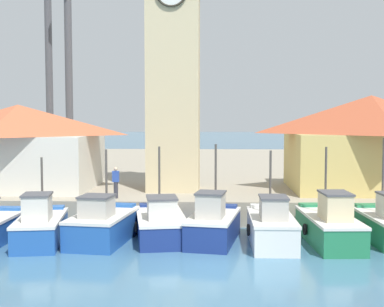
{
  "coord_description": "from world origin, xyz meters",
  "views": [
    {
      "loc": [
        -0.02,
        -18.9,
        5.56
      ],
      "look_at": [
        -1.14,
        9.08,
        3.5
      ],
      "focal_mm": 50.0,
      "sensor_mm": 36.0,
      "label": 1
    }
  ],
  "objects_px": {
    "warehouse_left": "(19,145)",
    "port_crane_near": "(69,73)",
    "fishing_boat_mid_left": "(161,223)",
    "warehouse_right": "(371,142)",
    "fishing_boat_left_inner": "(102,225)",
    "fishing_boat_right_inner": "(329,225)",
    "fishing_boat_left_outer": "(40,226)",
    "clock_tower": "(173,48)",
    "fishing_boat_mid_right": "(271,227)",
    "port_crane_far": "(52,67)",
    "fishing_boat_center": "(213,224)",
    "dock_worker_near_tower": "(116,182)"
  },
  "relations": [
    {
      "from": "fishing_boat_mid_left",
      "to": "dock_worker_near_tower",
      "type": "height_order",
      "value": "fishing_boat_mid_left"
    },
    {
      "from": "fishing_boat_center",
      "to": "dock_worker_near_tower",
      "type": "relative_size",
      "value": 2.8
    },
    {
      "from": "fishing_boat_left_outer",
      "to": "port_crane_far",
      "type": "bearing_deg",
      "value": 105.12
    },
    {
      "from": "port_crane_far",
      "to": "fishing_boat_left_outer",
      "type": "bearing_deg",
      "value": -74.88
    },
    {
      "from": "fishing_boat_left_inner",
      "to": "warehouse_left",
      "type": "xyz_separation_m",
      "value": [
        -6.58,
        8.06,
        2.97
      ]
    },
    {
      "from": "clock_tower",
      "to": "fishing_boat_left_inner",
      "type": "bearing_deg",
      "value": -108.46
    },
    {
      "from": "fishing_boat_center",
      "to": "clock_tower",
      "type": "relative_size",
      "value": 0.27
    },
    {
      "from": "fishing_boat_left_inner",
      "to": "port_crane_near",
      "type": "xyz_separation_m",
      "value": [
        -6.18,
        17.79,
        7.94
      ]
    },
    {
      "from": "fishing_boat_left_outer",
      "to": "dock_worker_near_tower",
      "type": "bearing_deg",
      "value": 62.45
    },
    {
      "from": "fishing_boat_left_inner",
      "to": "fishing_boat_right_inner",
      "type": "xyz_separation_m",
      "value": [
        9.8,
        0.16,
        0.02
      ]
    },
    {
      "from": "fishing_boat_right_inner",
      "to": "dock_worker_near_tower",
      "type": "bearing_deg",
      "value": 157.43
    },
    {
      "from": "fishing_boat_center",
      "to": "fishing_boat_mid_right",
      "type": "bearing_deg",
      "value": -8.0
    },
    {
      "from": "fishing_boat_left_outer",
      "to": "port_crane_far",
      "type": "relative_size",
      "value": 0.23
    },
    {
      "from": "fishing_boat_center",
      "to": "warehouse_left",
      "type": "height_order",
      "value": "warehouse_left"
    },
    {
      "from": "fishing_boat_left_inner",
      "to": "warehouse_right",
      "type": "height_order",
      "value": "warehouse_right"
    },
    {
      "from": "fishing_boat_mid_left",
      "to": "warehouse_left",
      "type": "height_order",
      "value": "warehouse_left"
    },
    {
      "from": "fishing_boat_left_outer",
      "to": "fishing_boat_mid_left",
      "type": "height_order",
      "value": "fishing_boat_mid_left"
    },
    {
      "from": "fishing_boat_left_inner",
      "to": "fishing_boat_center",
      "type": "height_order",
      "value": "fishing_boat_center"
    },
    {
      "from": "fishing_boat_mid_left",
      "to": "fishing_boat_center",
      "type": "distance_m",
      "value": 2.41
    },
    {
      "from": "fishing_boat_mid_right",
      "to": "port_crane_far",
      "type": "distance_m",
      "value": 26.19
    },
    {
      "from": "warehouse_left",
      "to": "dock_worker_near_tower",
      "type": "distance_m",
      "value": 7.59
    },
    {
      "from": "fishing_boat_right_inner",
      "to": "warehouse_left",
      "type": "distance_m",
      "value": 18.43
    },
    {
      "from": "fishing_boat_left_inner",
      "to": "warehouse_left",
      "type": "relative_size",
      "value": 0.5
    },
    {
      "from": "fishing_boat_center",
      "to": "port_crane_far",
      "type": "xyz_separation_m",
      "value": [
        -12.76,
        19.16,
        8.52
      ]
    },
    {
      "from": "fishing_boat_mid_left",
      "to": "fishing_boat_mid_right",
      "type": "relative_size",
      "value": 1.14
    },
    {
      "from": "fishing_boat_left_inner",
      "to": "warehouse_left",
      "type": "bearing_deg",
      "value": 129.25
    },
    {
      "from": "port_crane_near",
      "to": "dock_worker_near_tower",
      "type": "relative_size",
      "value": 12.47
    },
    {
      "from": "fishing_boat_mid_right",
      "to": "fishing_boat_right_inner",
      "type": "height_order",
      "value": "fishing_boat_right_inner"
    },
    {
      "from": "fishing_boat_center",
      "to": "fishing_boat_right_inner",
      "type": "relative_size",
      "value": 0.86
    },
    {
      "from": "fishing_boat_left_outer",
      "to": "warehouse_right",
      "type": "distance_m",
      "value": 18.66
    },
    {
      "from": "warehouse_right",
      "to": "port_crane_far",
      "type": "xyz_separation_m",
      "value": [
        -21.71,
        11.39,
        5.3
      ]
    },
    {
      "from": "dock_worker_near_tower",
      "to": "port_crane_far",
      "type": "bearing_deg",
      "value": 117.21
    },
    {
      "from": "warehouse_right",
      "to": "port_crane_far",
      "type": "distance_m",
      "value": 25.08
    },
    {
      "from": "fishing_boat_center",
      "to": "clock_tower",
      "type": "bearing_deg",
      "value": 107.04
    },
    {
      "from": "clock_tower",
      "to": "warehouse_right",
      "type": "bearing_deg",
      "value": 1.99
    },
    {
      "from": "fishing_boat_left_inner",
      "to": "fishing_boat_center",
      "type": "xyz_separation_m",
      "value": [
        4.81,
        0.24,
        0.01
      ]
    },
    {
      "from": "warehouse_left",
      "to": "port_crane_near",
      "type": "distance_m",
      "value": 10.93
    },
    {
      "from": "fishing_boat_right_inner",
      "to": "port_crane_far",
      "type": "xyz_separation_m",
      "value": [
        -17.76,
        19.24,
        8.51
      ]
    },
    {
      "from": "warehouse_left",
      "to": "port_crane_near",
      "type": "xyz_separation_m",
      "value": [
        0.41,
        9.73,
        4.97
      ]
    },
    {
      "from": "clock_tower",
      "to": "warehouse_left",
      "type": "height_order",
      "value": "clock_tower"
    },
    {
      "from": "fishing_boat_mid_left",
      "to": "warehouse_right",
      "type": "bearing_deg",
      "value": 32.71
    },
    {
      "from": "warehouse_right",
      "to": "port_crane_far",
      "type": "bearing_deg",
      "value": 152.31
    },
    {
      "from": "fishing_boat_mid_left",
      "to": "clock_tower",
      "type": "bearing_deg",
      "value": 89.26
    },
    {
      "from": "warehouse_right",
      "to": "fishing_boat_left_inner",
      "type": "bearing_deg",
      "value": -149.77
    },
    {
      "from": "fishing_boat_left_inner",
      "to": "port_crane_far",
      "type": "relative_size",
      "value": 0.22
    },
    {
      "from": "clock_tower",
      "to": "port_crane_far",
      "type": "relative_size",
      "value": 0.81
    },
    {
      "from": "port_crane_far",
      "to": "fishing_boat_right_inner",
      "type": "bearing_deg",
      "value": -47.3
    },
    {
      "from": "fishing_boat_mid_left",
      "to": "fishing_boat_right_inner",
      "type": "xyz_separation_m",
      "value": [
        7.35,
        -0.6,
        0.1
      ]
    },
    {
      "from": "fishing_boat_mid_right",
      "to": "warehouse_right",
      "type": "relative_size",
      "value": 0.5
    },
    {
      "from": "fishing_boat_left_outer",
      "to": "fishing_boat_mid_right",
      "type": "relative_size",
      "value": 1.0
    }
  ]
}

